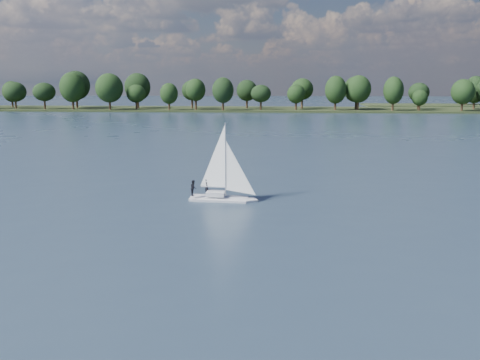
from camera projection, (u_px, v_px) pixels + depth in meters
The scene contains 4 objects.
ground at pixel (242, 136), 119.05m from camera, with size 700.00×700.00×0.00m, color #233342.
far_shore at pixel (262, 110), 228.86m from camera, with size 660.00×40.00×1.50m, color black.
sailboat at pixel (219, 178), 53.40m from camera, with size 6.39×2.32×8.24m.
treeline at pixel (223, 91), 224.89m from camera, with size 562.72×73.79×18.05m.
Camera 1 is at (8.98, -18.53, 11.77)m, focal length 40.00 mm.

